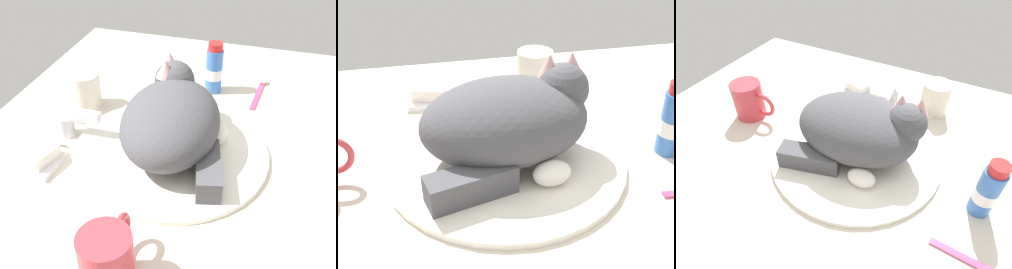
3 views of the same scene
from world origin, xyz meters
The scene contains 8 objects.
ground_plane centered at (0.00, 0.00, -1.50)cm, with size 110.00×82.50×3.00cm, color beige.
sink_basin centered at (0.00, 0.00, 0.54)cm, with size 37.49×37.49×1.09cm, color white.
faucet centered at (0.00, 21.22, 2.72)cm, with size 13.06×9.53×6.37cm.
cat centered at (0.81, -0.15, 7.54)cm, with size 27.16×22.09×14.92cm.
rinse_cup centered at (11.00, 23.09, 4.22)cm, with size 7.09×7.09×8.45cm.
soap_dish centered at (-10.22, 22.03, 0.60)cm, with size 9.00×6.40×1.20cm, color white.
soap_bar centered at (-10.22, 22.03, 2.44)cm, with size 6.12×4.54×2.48cm, color white.
toothpaste_bottle centered at (26.40, -2.80, 5.70)cm, with size 4.06×4.06×12.30cm.
Camera 2 is at (-11.67, -55.27, 40.94)cm, focal length 47.10 mm.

